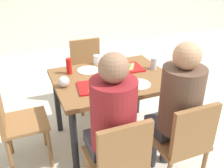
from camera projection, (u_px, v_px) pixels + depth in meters
ground_plane at (112, 139)px, 2.79m from camera, size 10.00×10.00×0.02m
main_table at (112, 86)px, 2.49m from camera, size 1.10×0.85×0.74m
chair_near_left at (119, 160)px, 1.80m from camera, size 0.40×0.40×0.86m
chair_near_right at (184, 140)px, 1.98m from camera, size 0.40×0.40×0.86m
chair_far_side at (88, 69)px, 3.22m from camera, size 0.40×0.40×0.86m
chair_left_end at (14, 119)px, 2.24m from camera, size 0.40×0.40×0.86m
person_in_red at (112, 120)px, 1.80m from camera, size 0.32×0.42×1.27m
person_in_brown_jacket at (177, 105)px, 1.98m from camera, size 0.32×0.42×1.27m
tray_red_near at (98, 87)px, 2.26m from camera, size 0.39×0.31×0.02m
tray_red_far at (125, 68)px, 2.61m from camera, size 0.37×0.27×0.02m
paper_plate_center at (88, 70)px, 2.58m from camera, size 0.22×0.22×0.01m
paper_plate_near_edge at (139, 84)px, 2.31m from camera, size 0.22×0.22×0.01m
pizza_slice_a at (100, 86)px, 2.23m from camera, size 0.21×0.18×0.02m
pizza_slice_b at (126, 67)px, 2.61m from camera, size 0.26×0.23×0.02m
plastic_cup_a at (97, 60)px, 2.71m from camera, size 0.07×0.07×0.10m
plastic_cup_b at (131, 88)px, 2.13m from camera, size 0.07×0.07×0.10m
soda_can at (154, 63)px, 2.59m from camera, size 0.07×0.07×0.12m
condiment_bottle at (69, 66)px, 2.48m from camera, size 0.06×0.06×0.16m
foil_bundle at (64, 82)px, 2.25m from camera, size 0.10×0.10×0.10m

